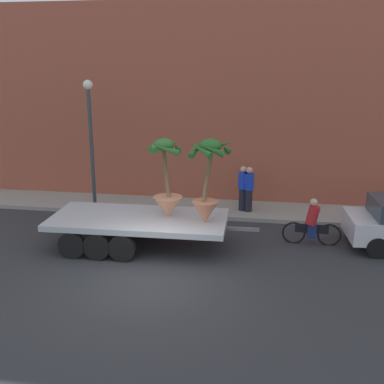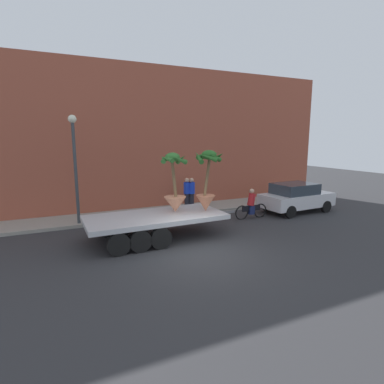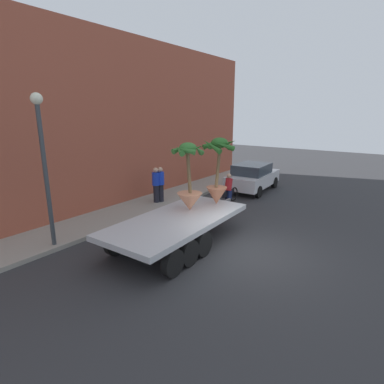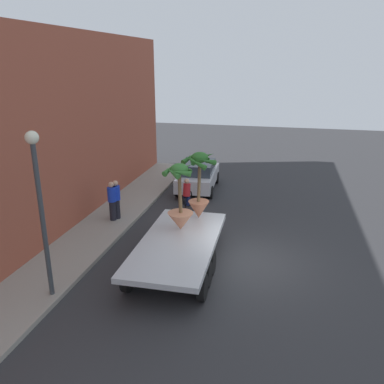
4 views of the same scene
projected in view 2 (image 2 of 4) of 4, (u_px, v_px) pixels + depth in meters
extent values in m
plane|color=#2D2D30|center=(200.00, 253.00, 10.70)|extent=(60.00, 60.00, 0.00)
cube|color=gray|center=(150.00, 213.00, 16.15)|extent=(24.00, 2.20, 0.15)
cube|color=#9E4C38|center=(139.00, 139.00, 17.00)|extent=(24.00, 1.20, 7.88)
cube|color=#B7BABF|center=(156.00, 217.00, 12.10)|extent=(5.49, 2.59, 0.18)
cylinder|color=black|center=(106.00, 227.00, 12.46)|extent=(0.80, 0.24, 0.80)
cylinder|color=black|center=(119.00, 244.00, 10.41)|extent=(0.80, 0.24, 0.80)
cylinder|color=black|center=(125.00, 225.00, 12.79)|extent=(0.80, 0.24, 0.80)
cylinder|color=black|center=(140.00, 241.00, 10.74)|extent=(0.80, 0.24, 0.80)
cylinder|color=black|center=(142.00, 223.00, 13.12)|extent=(0.80, 0.24, 0.80)
cylinder|color=black|center=(161.00, 238.00, 11.06)|extent=(0.80, 0.24, 0.80)
cube|color=slate|center=(225.00, 212.00, 13.51)|extent=(1.00, 0.12, 0.10)
cone|color=#C17251|center=(206.00, 203.00, 12.68)|extent=(0.80, 0.80, 0.67)
cylinder|color=brown|center=(207.00, 175.00, 12.51)|extent=(0.35, 0.12, 1.66)
ellipsoid|color=#2D6B28|center=(209.00, 155.00, 12.39)|extent=(0.63, 0.63, 0.39)
cone|color=#2D6B28|center=(219.00, 156.00, 12.55)|extent=(0.27, 0.90, 0.48)
cone|color=#2D6B28|center=(209.00, 156.00, 12.84)|extent=(0.91, 0.58, 0.44)
cone|color=#2D6B28|center=(202.00, 156.00, 12.59)|extent=(0.69, 0.50, 0.34)
cone|color=#2D6B28|center=(199.00, 157.00, 12.29)|extent=(0.34, 0.91, 0.54)
cone|color=#2D6B28|center=(208.00, 157.00, 12.02)|extent=(0.78, 0.64, 0.44)
cone|color=#2D6B28|center=(215.00, 157.00, 12.18)|extent=(0.70, 0.41, 0.43)
cone|color=tan|center=(175.00, 204.00, 12.54)|extent=(0.91, 0.91, 0.64)
cylinder|color=brown|center=(174.00, 177.00, 12.32)|extent=(0.29, 0.13, 1.62)
ellipsoid|color=#387A33|center=(172.00, 157.00, 12.16)|extent=(0.60, 0.60, 0.37)
cone|color=#387A33|center=(181.00, 159.00, 12.35)|extent=(0.23, 0.79, 0.48)
cone|color=#387A33|center=(171.00, 158.00, 12.53)|extent=(0.80, 0.37, 0.37)
cone|color=#387A33|center=(165.00, 159.00, 12.22)|extent=(0.52, 0.65, 0.38)
cone|color=#387A33|center=(167.00, 159.00, 11.93)|extent=(0.47, 0.69, 0.33)
cone|color=#387A33|center=(179.00, 159.00, 11.91)|extent=(0.81, 0.46, 0.44)
torus|color=black|center=(260.00, 211.00, 15.54)|extent=(0.74, 0.08, 0.74)
torus|color=black|center=(242.00, 213.00, 15.12)|extent=(0.74, 0.08, 0.74)
cube|color=black|center=(251.00, 208.00, 15.30)|extent=(1.04, 0.08, 0.28)
cylinder|color=red|center=(251.00, 199.00, 15.22)|extent=(0.45, 0.35, 0.65)
sphere|color=tan|center=(252.00, 191.00, 15.15)|extent=(0.24, 0.24, 0.24)
cube|color=navy|center=(251.00, 210.00, 15.31)|extent=(0.29, 0.25, 0.44)
cube|color=silver|center=(297.00, 200.00, 16.67)|extent=(4.14, 2.06, 0.70)
cube|color=#2D3842|center=(295.00, 189.00, 16.47)|extent=(2.31, 1.77, 0.56)
cylinder|color=black|center=(301.00, 201.00, 18.09)|extent=(0.65, 0.24, 0.64)
cylinder|color=black|center=(326.00, 206.00, 16.58)|extent=(0.65, 0.24, 0.64)
cylinder|color=black|center=(267.00, 205.00, 16.88)|extent=(0.65, 0.24, 0.64)
cylinder|color=black|center=(290.00, 212.00, 15.38)|extent=(0.65, 0.24, 0.64)
cylinder|color=black|center=(192.00, 201.00, 16.75)|extent=(0.28, 0.28, 0.85)
cylinder|color=#1938C6|center=(192.00, 188.00, 16.62)|extent=(0.36, 0.36, 0.62)
sphere|color=tan|center=(192.00, 180.00, 16.54)|extent=(0.24, 0.24, 0.24)
cylinder|color=black|center=(187.00, 201.00, 16.73)|extent=(0.28, 0.28, 0.85)
cylinder|color=#1938C6|center=(187.00, 188.00, 16.60)|extent=(0.36, 0.36, 0.62)
sphere|color=tan|center=(187.00, 180.00, 16.53)|extent=(0.24, 0.24, 0.24)
cylinder|color=#383D42|center=(76.00, 174.00, 13.56)|extent=(0.14, 0.14, 4.50)
sphere|color=#EAEACC|center=(72.00, 119.00, 13.15)|extent=(0.36, 0.36, 0.36)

